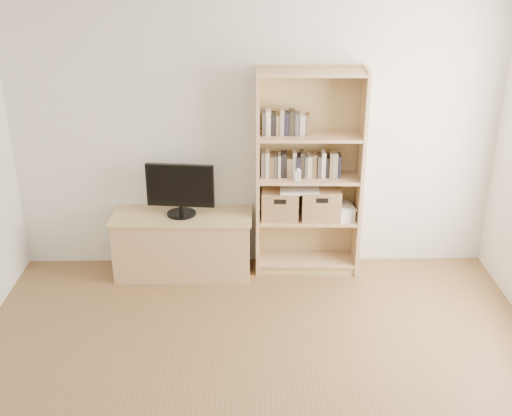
{
  "coord_description": "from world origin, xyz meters",
  "views": [
    {
      "loc": [
        -0.08,
        -3.19,
        3.03
      ],
      "look_at": [
        -0.0,
        1.9,
        0.82
      ],
      "focal_mm": 45.0,
      "sensor_mm": 36.0,
      "label": 1
    }
  ],
  "objects_px": {
    "baby_monitor": "(298,176)",
    "television": "(180,190)",
    "basket_left": "(280,204)",
    "laptop": "(299,189)",
    "tv_stand": "(183,245)",
    "bookshelf": "(309,174)",
    "basket_right": "(321,203)"
  },
  "relations": [
    {
      "from": "bookshelf",
      "to": "basket_left",
      "type": "bearing_deg",
      "value": -178.81
    },
    {
      "from": "bookshelf",
      "to": "basket_right",
      "type": "height_order",
      "value": "bookshelf"
    },
    {
      "from": "tv_stand",
      "to": "laptop",
      "type": "relative_size",
      "value": 3.55
    },
    {
      "from": "bookshelf",
      "to": "basket_left",
      "type": "relative_size",
      "value": 5.74
    },
    {
      "from": "television",
      "to": "basket_left",
      "type": "bearing_deg",
      "value": 10.66
    },
    {
      "from": "television",
      "to": "basket_left",
      "type": "xyz_separation_m",
      "value": [
        0.92,
        0.06,
        -0.17
      ]
    },
    {
      "from": "baby_monitor",
      "to": "laptop",
      "type": "bearing_deg",
      "value": 85.69
    },
    {
      "from": "television",
      "to": "baby_monitor",
      "type": "height_order",
      "value": "television"
    },
    {
      "from": "baby_monitor",
      "to": "tv_stand",
      "type": "bearing_deg",
      "value": -170.29
    },
    {
      "from": "bookshelf",
      "to": "baby_monitor",
      "type": "relative_size",
      "value": 19.68
    },
    {
      "from": "bookshelf",
      "to": "television",
      "type": "bearing_deg",
      "value": -175.55
    },
    {
      "from": "television",
      "to": "laptop",
      "type": "relative_size",
      "value": 1.76
    },
    {
      "from": "basket_left",
      "to": "laptop",
      "type": "relative_size",
      "value": 0.95
    },
    {
      "from": "basket_right",
      "to": "laptop",
      "type": "relative_size",
      "value": 1.01
    },
    {
      "from": "basket_left",
      "to": "laptop",
      "type": "distance_m",
      "value": 0.23
    },
    {
      "from": "basket_left",
      "to": "laptop",
      "type": "height_order",
      "value": "laptop"
    },
    {
      "from": "baby_monitor",
      "to": "television",
      "type": "bearing_deg",
      "value": -170.29
    },
    {
      "from": "tv_stand",
      "to": "basket_left",
      "type": "bearing_deg",
      "value": 5.16
    },
    {
      "from": "baby_monitor",
      "to": "basket_right",
      "type": "height_order",
      "value": "baby_monitor"
    },
    {
      "from": "basket_left",
      "to": "basket_right",
      "type": "relative_size",
      "value": 0.95
    },
    {
      "from": "tv_stand",
      "to": "bookshelf",
      "type": "distance_m",
      "value": 1.37
    },
    {
      "from": "tv_stand",
      "to": "basket_right",
      "type": "relative_size",
      "value": 3.53
    },
    {
      "from": "basket_left",
      "to": "bookshelf",
      "type": "bearing_deg",
      "value": 3.64
    },
    {
      "from": "tv_stand",
      "to": "baby_monitor",
      "type": "xyz_separation_m",
      "value": [
        1.07,
        -0.04,
        0.71
      ]
    },
    {
      "from": "tv_stand",
      "to": "television",
      "type": "xyz_separation_m",
      "value": [
        0.0,
        0.0,
        0.56
      ]
    },
    {
      "from": "tv_stand",
      "to": "television",
      "type": "distance_m",
      "value": 0.56
    },
    {
      "from": "tv_stand",
      "to": "television",
      "type": "height_order",
      "value": "television"
    },
    {
      "from": "bookshelf",
      "to": "baby_monitor",
      "type": "bearing_deg",
      "value": -135.0
    },
    {
      "from": "tv_stand",
      "to": "baby_monitor",
      "type": "relative_size",
      "value": 12.8
    },
    {
      "from": "basket_right",
      "to": "laptop",
      "type": "xyz_separation_m",
      "value": [
        -0.2,
        -0.01,
        0.15
      ]
    },
    {
      "from": "basket_right",
      "to": "baby_monitor",
      "type": "bearing_deg",
      "value": -155.31
    },
    {
      "from": "basket_right",
      "to": "basket_left",
      "type": "bearing_deg",
      "value": -179.65
    }
  ]
}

